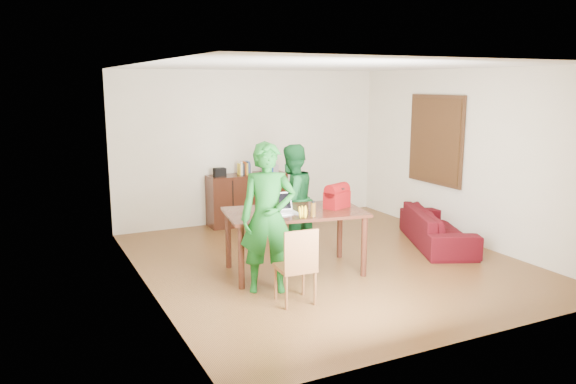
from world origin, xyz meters
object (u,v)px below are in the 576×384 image
person_near (268,218)px  bottle (313,209)px  person_far (292,200)px  table (295,219)px  sofa (437,228)px  laptop (283,210)px  chair (296,281)px  red_bag (337,198)px

person_near → bottle: 0.66m
person_far → bottle: bearing=56.6°
table → person_far: person_far is taller
person_far → sofa: size_ratio=0.86×
table → laptop: (-0.21, -0.09, 0.15)m
chair → person_far: bearing=68.7°
chair → laptop: (0.26, 0.87, 0.62)m
table → red_bag: red_bag is taller
person_far → laptop: (-0.54, -0.84, 0.07)m
chair → sofa: chair is taller
sofa → table: bearing=117.4°
red_bag → sofa: red_bag is taller
person_near → person_far: bearing=75.5°
person_far → chair: bearing=44.8°
chair → laptop: laptop is taller
laptop → red_bag: bearing=5.2°
chair → bottle: (0.54, 0.58, 0.67)m
bottle → laptop: bearing=133.0°
laptop → chair: bearing=-102.1°
person_near → red_bag: (1.18, 0.39, 0.06)m
red_bag → chair: bearing=-162.8°
table → bottle: bearing=-71.4°
laptop → bottle: bearing=-42.5°
table → person_near: 0.78m
laptop → bottle: 0.41m
bottle → person_far: bearing=76.7°
person_near → bottle: size_ratio=9.12×
laptop → sofa: 2.85m
bottle → red_bag: (0.53, 0.30, 0.03)m
bottle → red_bag: red_bag is taller
table → laptop: laptop is taller
chair → table: bearing=67.7°
person_near → red_bag: size_ratio=5.15×
red_bag → person_near: bearing=175.7°
chair → sofa: size_ratio=0.48×
chair → bottle: size_ratio=4.52×
table → laptop: size_ratio=5.17×
chair → person_far: person_far is taller
chair → person_near: bearing=107.3°
chair → person_near: 0.82m
table → person_far: (0.33, 0.75, 0.08)m
chair → bottle: bearing=51.1°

